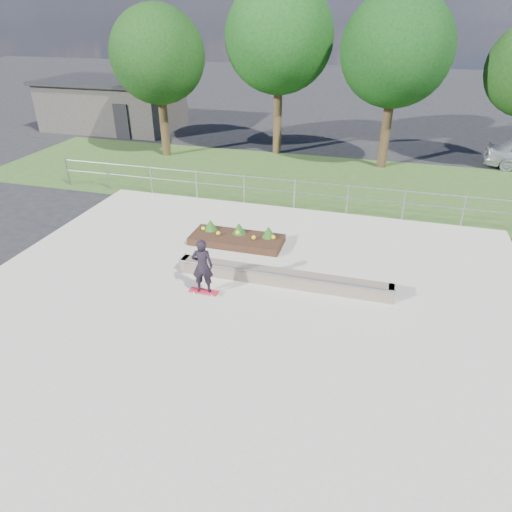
# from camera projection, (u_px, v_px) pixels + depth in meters

# --- Properties ---
(ground) EXTENTS (120.00, 120.00, 0.00)m
(ground) POSITION_uv_depth(u_px,v_px,m) (232.00, 322.00, 11.24)
(ground) COLOR black
(ground) RESTS_ON ground
(grass_verge) EXTENTS (30.00, 8.00, 0.02)m
(grass_verge) POSITION_uv_depth(u_px,v_px,m) (310.00, 180.00, 20.54)
(grass_verge) COLOR #2D4A1D
(grass_verge) RESTS_ON ground
(concrete_slab) EXTENTS (15.00, 15.00, 0.06)m
(concrete_slab) POSITION_uv_depth(u_px,v_px,m) (231.00, 321.00, 11.23)
(concrete_slab) COLOR #A8A395
(concrete_slab) RESTS_ON ground
(fence) EXTENTS (20.06, 0.06, 1.20)m
(fence) POSITION_uv_depth(u_px,v_px,m) (295.00, 191.00, 17.22)
(fence) COLOR gray
(fence) RESTS_ON ground
(building) EXTENTS (8.40, 5.40, 3.00)m
(building) POSITION_uv_depth(u_px,v_px,m) (114.00, 104.00, 29.13)
(building) COLOR #302D2B
(building) RESTS_ON ground
(tree_far_left) EXTENTS (4.55, 4.55, 7.15)m
(tree_far_left) POSITION_uv_depth(u_px,v_px,m) (158.00, 56.00, 21.86)
(tree_far_left) COLOR #312313
(tree_far_left) RESTS_ON ground
(tree_mid_left) EXTENTS (5.25, 5.25, 8.25)m
(tree_mid_left) POSITION_uv_depth(u_px,v_px,m) (279.00, 38.00, 21.87)
(tree_mid_left) COLOR #352515
(tree_mid_left) RESTS_ON ground
(tree_mid_right) EXTENTS (4.90, 4.90, 7.70)m
(tree_mid_right) POSITION_uv_depth(u_px,v_px,m) (396.00, 50.00, 19.87)
(tree_mid_right) COLOR #302113
(tree_mid_right) RESTS_ON ground
(grind_ledge) EXTENTS (6.00, 0.44, 0.43)m
(grind_ledge) POSITION_uv_depth(u_px,v_px,m) (282.00, 278.00, 12.58)
(grind_ledge) COLOR brown
(grind_ledge) RESTS_ON concrete_slab
(planter_bed) EXTENTS (3.00, 1.20, 0.61)m
(planter_bed) POSITION_uv_depth(u_px,v_px,m) (237.00, 237.00, 14.86)
(planter_bed) COLOR black
(planter_bed) RESTS_ON concrete_slab
(skateboarder) EXTENTS (0.80, 0.47, 1.61)m
(skateboarder) POSITION_uv_depth(u_px,v_px,m) (202.00, 266.00, 11.87)
(skateboarder) COLOR silver
(skateboarder) RESTS_ON concrete_slab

